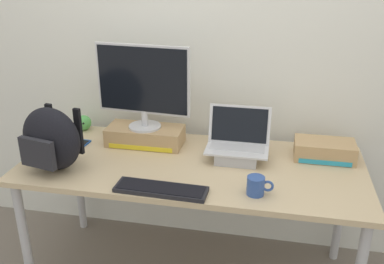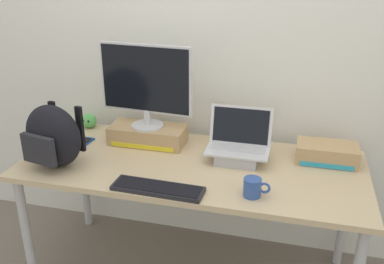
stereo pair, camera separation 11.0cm
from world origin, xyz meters
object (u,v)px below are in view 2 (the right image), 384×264
(plush_toy, at_px, (89,121))
(external_keyboard, at_px, (158,188))
(coffee_mug, at_px, (253,187))
(open_laptop, at_px, (238,150))
(cell_phone, at_px, (83,142))
(toner_box_yellow, at_px, (148,135))
(messenger_backpack, at_px, (53,136))
(desktop_monitor, at_px, (146,84))
(toner_box_cyan, at_px, (327,153))

(plush_toy, bearing_deg, external_keyboard, -43.41)
(coffee_mug, relative_size, plush_toy, 1.32)
(open_laptop, xyz_separation_m, coffee_mug, (0.13, -0.36, -0.01))
(coffee_mug, height_order, cell_phone, coffee_mug)
(toner_box_yellow, distance_m, open_laptop, 0.56)
(coffee_mug, height_order, plush_toy, plush_toy)
(external_keyboard, xyz_separation_m, coffee_mug, (0.44, 0.06, 0.03))
(coffee_mug, bearing_deg, open_laptop, 109.37)
(open_laptop, xyz_separation_m, messenger_backpack, (-0.92, -0.30, 0.11))
(desktop_monitor, bearing_deg, messenger_backpack, -128.72)
(cell_phone, relative_size, toner_box_cyan, 0.46)
(cell_phone, distance_m, plush_toy, 0.25)
(open_laptop, height_order, external_keyboard, open_laptop)
(messenger_backpack, relative_size, toner_box_cyan, 1.13)
(plush_toy, bearing_deg, messenger_backpack, -81.79)
(toner_box_yellow, height_order, external_keyboard, toner_box_yellow)
(open_laptop, height_order, messenger_backpack, messenger_backpack)
(messenger_backpack, xyz_separation_m, toner_box_cyan, (1.38, 0.40, -0.12))
(toner_box_yellow, height_order, coffee_mug, toner_box_yellow)
(toner_box_yellow, distance_m, coffee_mug, 0.81)
(external_keyboard, bearing_deg, messenger_backpack, 170.95)
(external_keyboard, xyz_separation_m, plush_toy, (-0.68, 0.64, 0.04))
(cell_phone, bearing_deg, desktop_monitor, 20.23)
(messenger_backpack, bearing_deg, external_keyboard, 1.15)
(desktop_monitor, relative_size, external_keyboard, 1.22)
(toner_box_yellow, xyz_separation_m, cell_phone, (-0.37, -0.10, -0.05))
(desktop_monitor, relative_size, plush_toy, 5.74)
(open_laptop, xyz_separation_m, cell_phone, (-0.92, -0.01, -0.05))
(cell_phone, bearing_deg, toner_box_cyan, 9.61)
(external_keyboard, height_order, messenger_backpack, messenger_backpack)
(external_keyboard, relative_size, messenger_backpack, 1.23)
(cell_phone, xyz_separation_m, plush_toy, (-0.08, 0.23, 0.04))
(open_laptop, bearing_deg, desktop_monitor, 170.81)
(messenger_backpack, bearing_deg, cell_phone, 101.72)
(toner_box_yellow, distance_m, desktop_monitor, 0.31)
(desktop_monitor, relative_size, cell_phone, 3.71)
(coffee_mug, bearing_deg, toner_box_yellow, 146.39)
(desktop_monitor, xyz_separation_m, toner_box_cyan, (1.01, 0.01, -0.31))
(coffee_mug, bearing_deg, cell_phone, 161.61)
(desktop_monitor, bearing_deg, open_laptop, -4.74)
(desktop_monitor, bearing_deg, toner_box_yellow, 88.37)
(desktop_monitor, distance_m, messenger_backpack, 0.58)
(coffee_mug, distance_m, cell_phone, 1.10)
(external_keyboard, distance_m, coffee_mug, 0.45)
(toner_box_yellow, xyz_separation_m, toner_box_cyan, (1.01, 0.01, -0.00))
(desktop_monitor, distance_m, plush_toy, 0.56)
(messenger_backpack, bearing_deg, coffee_mug, 9.10)
(open_laptop, distance_m, coffee_mug, 0.38)
(toner_box_yellow, bearing_deg, coffee_mug, -33.61)
(desktop_monitor, height_order, plush_toy, desktop_monitor)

